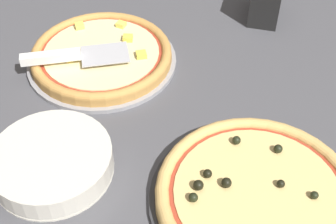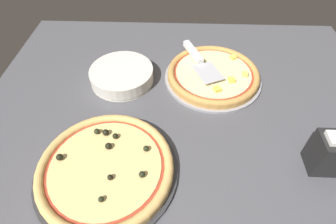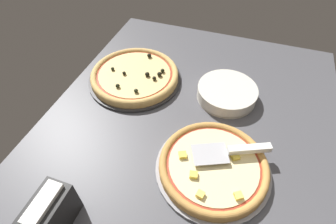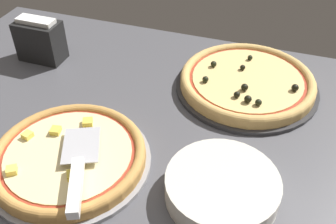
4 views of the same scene
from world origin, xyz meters
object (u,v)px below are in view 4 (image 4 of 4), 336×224
pizza_front (69,155)px  pizza_back (247,81)px  napkin_holder (40,40)px  serving_spatula (77,175)px  plate_stack (222,187)px

pizza_front → pizza_back: size_ratio=0.92×
napkin_holder → pizza_back: bearing=4.1°
pizza_back → serving_spatula: bearing=-118.8°
plate_stack → napkin_holder: (-60.24, 32.46, 3.55)cm
pizza_back → napkin_holder: napkin_holder is taller
pizza_front → plate_stack: plate_stack is taller
pizza_front → serving_spatula: size_ratio=1.38×
pizza_front → serving_spatula: 8.95cm
pizza_front → serving_spatula: (5.86, -6.22, 2.68)cm
pizza_back → plate_stack: pizza_back is taller
pizza_front → serving_spatula: serving_spatula is taller
pizza_front → napkin_holder: napkin_holder is taller
pizza_front → pizza_back: (30.45, 38.57, 0.08)cm
pizza_front → pizza_back: bearing=51.7°
plate_stack → serving_spatula: bearing=-162.8°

